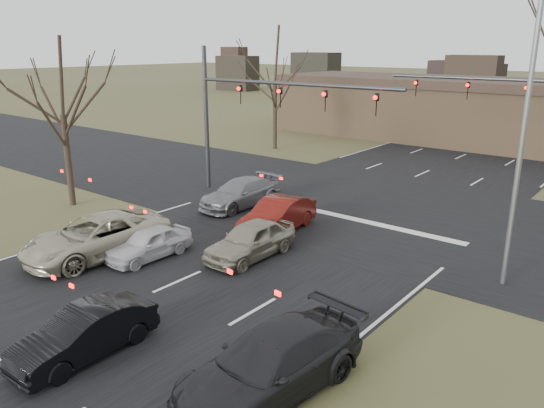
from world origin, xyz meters
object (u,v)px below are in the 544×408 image
(streetlight_right_near, at_px, (519,124))
(car_white_sedan, at_px, (149,243))
(mast_arm_near, at_px, (250,104))
(car_silver_suv, at_px, (96,236))
(car_red_ahead, at_px, (277,216))
(car_black_hatch, at_px, (84,333))
(car_silver_ahead, at_px, (251,240))
(car_grey_ahead, at_px, (240,193))
(building, at_px, (519,114))
(mast_arm_far, at_px, (531,103))
(car_charcoal_sedan, at_px, (271,364))

(streetlight_right_near, height_order, car_white_sedan, streetlight_right_near)
(mast_arm_near, xyz_separation_m, car_silver_suv, (0.90, -10.31, -4.26))
(car_white_sedan, relative_size, car_red_ahead, 0.79)
(car_silver_suv, bearing_deg, car_red_ahead, 63.78)
(car_black_hatch, distance_m, car_silver_ahead, 8.06)
(mast_arm_near, height_order, streetlight_right_near, streetlight_right_near)
(streetlight_right_near, xyz_separation_m, car_silver_suv, (-13.15, -7.31, -4.78))
(car_white_sedan, bearing_deg, car_silver_suv, -145.89)
(car_black_hatch, distance_m, car_grey_ahead, 14.19)
(car_silver_suv, bearing_deg, car_black_hatch, -32.57)
(streetlight_right_near, bearing_deg, mast_arm_near, 167.95)
(car_silver_suv, distance_m, car_grey_ahead, 8.57)
(building, relative_size, car_black_hatch, 10.58)
(building, distance_m, mast_arm_far, 15.75)
(mast_arm_far, bearing_deg, car_silver_ahead, -108.87)
(car_silver_suv, relative_size, car_grey_ahead, 1.20)
(building, bearing_deg, car_grey_ahead, -103.49)
(streetlight_right_near, height_order, car_grey_ahead, streetlight_right_near)
(car_grey_ahead, bearing_deg, car_charcoal_sedan, -43.47)
(mast_arm_far, height_order, car_black_hatch, mast_arm_far)
(car_white_sedan, xyz_separation_m, car_grey_ahead, (-1.86, 7.42, 0.10))
(car_red_ahead, bearing_deg, mast_arm_far, 57.18)
(car_grey_ahead, height_order, car_red_ahead, car_red_ahead)
(car_red_ahead, bearing_deg, car_silver_suv, -126.68)
(building, relative_size, car_silver_suv, 7.28)
(car_black_hatch, bearing_deg, car_charcoal_sedan, 19.75)
(mast_arm_far, bearing_deg, building, 105.58)
(mast_arm_far, bearing_deg, mast_arm_near, -138.78)
(streetlight_right_near, xyz_separation_m, car_white_sedan, (-11.38, -6.16, -4.98))
(streetlight_right_near, height_order, car_silver_suv, streetlight_right_near)
(car_silver_suv, distance_m, car_red_ahead, 7.67)
(building, height_order, streetlight_right_near, streetlight_right_near)
(car_silver_suv, height_order, car_black_hatch, car_silver_suv)
(streetlight_right_near, height_order, car_silver_ahead, streetlight_right_near)
(car_silver_suv, bearing_deg, mast_arm_far, 66.35)
(car_white_sedan, relative_size, car_silver_ahead, 0.85)
(mast_arm_far, bearing_deg, car_black_hatch, -100.66)
(car_red_ahead, bearing_deg, car_grey_ahead, 147.17)
(car_charcoal_sedan, height_order, car_silver_ahead, car_charcoal_sedan)
(building, relative_size, streetlight_right_near, 4.24)
(car_charcoal_sedan, distance_m, car_silver_ahead, 8.50)
(car_black_hatch, relative_size, car_grey_ahead, 0.82)
(car_black_hatch, bearing_deg, car_red_ahead, 99.24)
(streetlight_right_near, bearing_deg, car_red_ahead, -175.97)
(car_silver_suv, height_order, car_red_ahead, car_silver_suv)
(car_silver_suv, bearing_deg, car_silver_ahead, 40.98)
(car_silver_suv, relative_size, car_black_hatch, 1.45)
(streetlight_right_near, distance_m, car_white_sedan, 13.86)
(car_white_sedan, height_order, car_red_ahead, car_red_ahead)
(car_red_ahead, bearing_deg, streetlight_right_near, -2.71)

